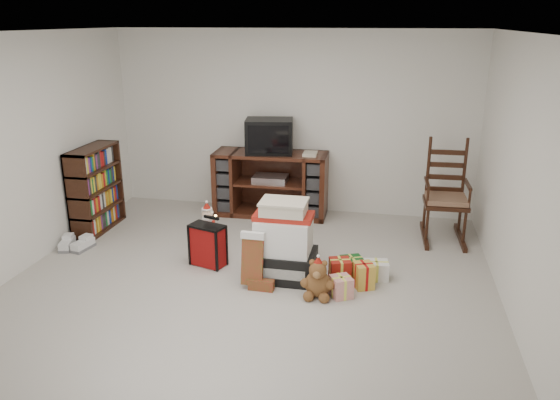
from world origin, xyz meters
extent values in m
cube|color=#B7B2A7|center=(0.00, 0.00, -0.01)|extent=(5.00, 5.00, 0.01)
cube|color=silver|center=(0.00, 0.00, 2.50)|extent=(5.00, 5.00, 0.01)
cube|color=white|center=(0.00, 2.50, 1.25)|extent=(5.00, 0.01, 2.50)
cube|color=white|center=(0.00, -2.50, 1.25)|extent=(5.00, 0.01, 2.50)
cube|color=white|center=(-2.50, 0.00, 1.25)|extent=(0.01, 5.00, 2.50)
cube|color=white|center=(2.50, 0.00, 1.25)|extent=(0.01, 5.00, 2.50)
cube|color=#4B2315|center=(-0.25, 2.19, 0.44)|extent=(1.56, 0.58, 0.88)
cube|color=#AFAFB1|center=(-0.25, 2.16, 0.52)|extent=(0.47, 0.34, 0.09)
cube|color=#361A0E|center=(-2.32, 1.19, 0.54)|extent=(0.30, 0.89, 1.09)
cube|color=#361A0E|center=(2.05, 1.73, 0.47)|extent=(0.53, 0.51, 0.05)
cube|color=#846548|center=(2.05, 1.73, 0.53)|extent=(0.49, 0.47, 0.06)
cube|color=#361A0E|center=(2.05, 1.96, 0.89)|extent=(0.44, 0.07, 0.79)
cube|color=#361A0E|center=(2.05, 1.73, 0.03)|extent=(0.54, 0.87, 0.06)
cube|color=black|center=(0.32, 0.28, 0.15)|extent=(0.67, 0.49, 0.30)
cube|color=white|center=(0.32, 0.28, 0.48)|extent=(0.56, 0.43, 0.37)
cube|color=#A11D12|center=(0.32, 0.28, 0.69)|extent=(0.60, 0.32, 0.05)
cube|color=beige|center=(0.32, 0.28, 0.78)|extent=(0.45, 0.35, 0.12)
cube|color=maroon|center=(-0.56, 0.40, 0.24)|extent=(0.41, 0.29, 0.48)
cube|color=black|center=(-0.56, 0.49, 0.54)|extent=(0.19, 0.08, 0.03)
ellipsoid|color=brown|center=(0.73, -0.06, 0.13)|extent=(0.26, 0.22, 0.27)
sphere|color=brown|center=(0.73, -0.09, 0.29)|extent=(0.17, 0.17, 0.17)
cone|color=maroon|center=(0.36, 0.85, 0.19)|extent=(0.26, 0.26, 0.38)
sphere|color=beige|center=(0.36, 0.85, 0.43)|extent=(0.13, 0.13, 0.13)
cone|color=maroon|center=(0.36, 0.85, 0.52)|extent=(0.11, 0.11, 0.09)
cylinder|color=silver|center=(0.49, 0.75, 0.39)|extent=(0.02, 0.02, 0.11)
cone|color=maroon|center=(-0.72, 0.87, 0.19)|extent=(0.27, 0.27, 0.38)
sphere|color=beige|center=(-0.72, 0.87, 0.43)|extent=(0.13, 0.13, 0.13)
cone|color=maroon|center=(-0.72, 0.87, 0.53)|extent=(0.12, 0.12, 0.10)
cylinder|color=silver|center=(-0.58, 0.77, 0.39)|extent=(0.02, 0.02, 0.12)
cube|color=white|center=(-2.37, 0.52, 0.06)|extent=(0.21, 0.33, 0.11)
cube|color=white|center=(-2.17, 0.52, 0.06)|extent=(0.18, 0.33, 0.11)
cube|color=#A11D12|center=(0.89, 0.34, 0.11)|extent=(0.23, 0.23, 0.23)
cube|color=#16591D|center=(1.07, 0.56, 0.11)|extent=(0.23, 0.23, 0.23)
cube|color=gold|center=(1.11, 0.20, 0.11)|extent=(0.23, 0.23, 0.23)
cube|color=white|center=(0.85, 0.03, 0.11)|extent=(0.23, 0.23, 0.23)
cube|color=white|center=(1.29, 0.38, 0.11)|extent=(0.23, 0.23, 0.23)
cube|color=black|center=(-0.26, 2.19, 1.11)|extent=(0.69, 0.54, 0.46)
cube|color=black|center=(-0.26, 1.97, 1.11)|extent=(0.53, 0.10, 0.37)
camera|label=1|loc=(1.33, -4.87, 2.61)|focal=35.00mm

